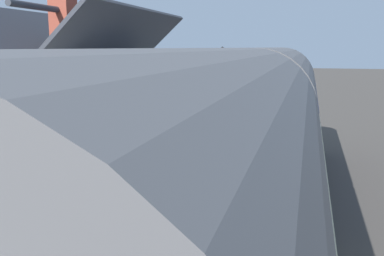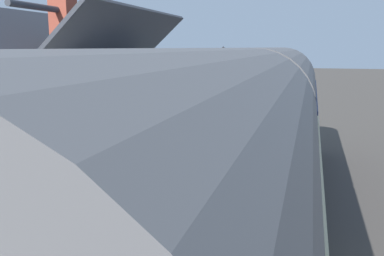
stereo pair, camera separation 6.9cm
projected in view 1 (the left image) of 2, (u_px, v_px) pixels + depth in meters
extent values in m
plane|color=#423D38|center=(238.00, 185.00, 13.47)|extent=(160.00, 160.00, 0.00)
cube|color=#A39B8C|center=(125.00, 164.00, 14.43)|extent=(32.00, 5.87, 0.81)
cube|color=beige|center=(203.00, 158.00, 13.63)|extent=(32.00, 0.36, 0.02)
cube|color=gray|center=(290.00, 187.00, 13.03)|extent=(52.00, 0.08, 0.14)
cube|color=gray|center=(244.00, 183.00, 13.41)|extent=(52.00, 0.08, 0.14)
cube|color=black|center=(270.00, 169.00, 13.98)|extent=(8.40, 2.29, 0.70)
cube|color=navy|center=(271.00, 125.00, 13.69)|extent=(9.13, 2.70, 2.30)
cylinder|color=#515154|center=(273.00, 89.00, 13.48)|extent=(9.13, 2.65, 2.65)
cube|color=black|center=(230.00, 114.00, 14.00)|extent=(7.76, 0.03, 0.80)
cylinder|color=black|center=(276.00, 150.00, 16.57)|extent=(0.70, 2.16, 0.70)
cylinder|color=black|center=(260.00, 197.00, 11.39)|extent=(0.70, 2.16, 0.70)
cube|color=black|center=(281.00, 97.00, 17.96)|extent=(0.04, 2.16, 0.90)
cylinder|color=#F2EDCC|center=(280.00, 119.00, 18.16)|extent=(0.06, 0.24, 0.24)
cube|color=red|center=(280.00, 129.00, 18.28)|extent=(0.16, 2.56, 0.24)
cube|color=beige|center=(206.00, 252.00, 5.18)|extent=(7.87, 2.70, 2.30)
cylinder|color=#515154|center=(207.00, 162.00, 4.96)|extent=(7.87, 2.65, 2.65)
cube|color=black|center=(105.00, 218.00, 5.49)|extent=(6.69, 0.03, 0.80)
cube|color=white|center=(91.00, 117.00, 13.11)|extent=(6.35, 3.71, 2.78)
cube|color=#2D3038|center=(116.00, 43.00, 12.44)|extent=(6.85, 2.11, 1.95)
cube|color=#2D3038|center=(61.00, 43.00, 12.93)|extent=(6.85, 2.11, 1.95)
cylinder|color=#2D3038|center=(86.00, 14.00, 12.52)|extent=(6.85, 0.16, 0.16)
cube|color=brown|center=(64.00, 26.00, 11.42)|extent=(0.56, 0.56, 2.62)
cube|color=teal|center=(134.00, 137.00, 11.73)|extent=(0.90, 0.06, 2.10)
cube|color=teal|center=(111.00, 123.00, 10.28)|extent=(0.80, 0.05, 1.10)
cube|color=teal|center=(152.00, 108.00, 12.93)|extent=(0.80, 0.05, 1.10)
cube|color=teal|center=(217.00, 103.00, 23.43)|extent=(1.41, 0.43, 0.06)
cube|color=teal|center=(220.00, 99.00, 23.35)|extent=(1.40, 0.13, 0.40)
cube|color=black|center=(215.00, 109.00, 22.94)|extent=(0.07, 0.36, 0.44)
cube|color=black|center=(218.00, 106.00, 24.01)|extent=(0.07, 0.36, 0.44)
cube|color=teal|center=(199.00, 114.00, 19.55)|extent=(1.40, 0.41, 0.06)
cube|color=teal|center=(203.00, 110.00, 19.46)|extent=(1.40, 0.11, 0.40)
cube|color=black|center=(196.00, 121.00, 19.06)|extent=(0.06, 0.36, 0.44)
cube|color=black|center=(202.00, 117.00, 20.12)|extent=(0.06, 0.36, 0.44)
cylinder|color=#9E5138|center=(174.00, 112.00, 22.40)|extent=(0.51, 0.51, 0.28)
ellipsoid|color=#2D7233|center=(174.00, 105.00, 22.33)|extent=(0.70, 0.70, 0.81)
cylinder|color=black|center=(233.00, 105.00, 24.89)|extent=(0.35, 0.35, 0.35)
ellipsoid|color=#2D7233|center=(233.00, 99.00, 24.83)|extent=(0.48, 0.48, 0.42)
cylinder|color=black|center=(89.00, 223.00, 8.10)|extent=(0.50, 0.50, 0.39)
ellipsoid|color=#3D8438|center=(89.00, 204.00, 8.03)|extent=(0.58, 0.58, 0.62)
cone|color=#B4336E|center=(88.00, 193.00, 7.99)|extent=(0.13, 0.13, 0.23)
cylinder|color=teal|center=(121.00, 200.00, 9.47)|extent=(0.38, 0.38, 0.28)
ellipsoid|color=olive|center=(120.00, 187.00, 9.42)|extent=(0.45, 0.45, 0.42)
cylinder|color=black|center=(222.00, 87.00, 20.84)|extent=(0.10, 0.10, 3.14)
cylinder|color=black|center=(222.00, 58.00, 20.57)|extent=(0.05, 0.50, 0.05)
cube|color=beige|center=(222.00, 52.00, 20.52)|extent=(0.24, 0.24, 0.32)
cone|color=black|center=(222.00, 48.00, 20.47)|extent=(0.32, 0.32, 0.14)
cylinder|color=black|center=(223.00, 115.00, 18.84)|extent=(0.06, 0.06, 1.10)
cylinder|color=black|center=(226.00, 113.00, 19.41)|extent=(0.06, 0.06, 1.10)
cube|color=maroon|center=(225.00, 97.00, 18.98)|extent=(0.90, 0.06, 0.44)
cube|color=black|center=(225.00, 97.00, 18.98)|extent=(0.96, 0.03, 0.50)
cylinder|color=#4C3828|center=(94.00, 99.00, 24.11)|extent=(0.27, 0.27, 2.86)
ellipsoid|color=#2D7233|center=(91.00, 50.00, 23.58)|extent=(3.34, 3.13, 3.83)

